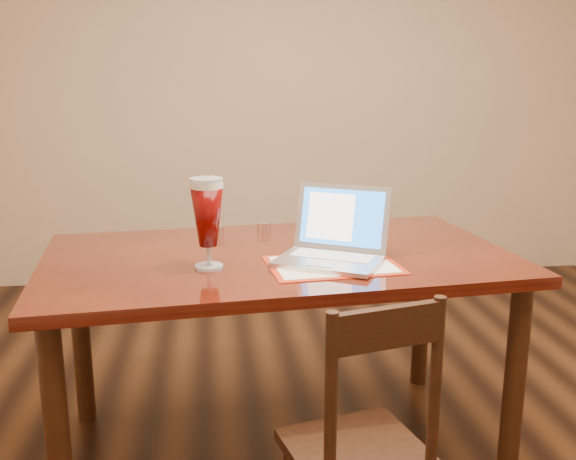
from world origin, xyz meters
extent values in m
cube|color=#CDA988|center=(0.00, 2.50, 1.35)|extent=(4.50, 0.01, 2.70)
cube|color=#50160A|center=(-0.37, 0.23, 0.80)|extent=(1.84, 1.15, 0.04)
cylinder|color=black|center=(-1.11, -0.25, 0.39)|extent=(0.08, 0.08, 0.78)
cylinder|color=black|center=(0.46, -0.10, 0.39)|extent=(0.08, 0.08, 0.78)
cylinder|color=black|center=(-1.19, 0.55, 0.39)|extent=(0.08, 0.08, 0.78)
cylinder|color=black|center=(0.38, 0.71, 0.39)|extent=(0.08, 0.08, 0.78)
cube|color=#A0230E|center=(-0.19, 0.05, 0.82)|extent=(0.49, 0.37, 0.00)
cube|color=silver|center=(-0.19, 0.05, 0.83)|extent=(0.44, 0.32, 0.00)
cube|color=#BDBCC1|center=(-0.21, 0.06, 0.83)|extent=(0.44, 0.39, 0.02)
cube|color=silver|center=(-0.18, 0.10, 0.84)|extent=(0.31, 0.24, 0.00)
cube|color=#BBBBC0|center=(-0.24, -0.01, 0.84)|extent=(0.11, 0.10, 0.00)
cube|color=#BDBCC1|center=(-0.13, 0.19, 0.96)|extent=(0.35, 0.24, 0.24)
cube|color=blue|center=(-0.13, 0.19, 0.96)|extent=(0.30, 0.20, 0.20)
cube|color=white|center=(-0.17, 0.21, 0.97)|extent=(0.18, 0.13, 0.17)
cylinder|color=silver|center=(-0.63, 0.07, 0.83)|extent=(0.10, 0.10, 0.01)
cylinder|color=silver|center=(-0.63, 0.07, 0.87)|extent=(0.02, 0.02, 0.07)
cylinder|color=beige|center=(-0.63, 0.07, 1.12)|extent=(0.11, 0.11, 0.02)
cylinder|color=silver|center=(-0.63, 0.07, 1.14)|extent=(0.11, 0.11, 0.01)
cylinder|color=silver|center=(-0.60, 0.54, 0.84)|extent=(0.06, 0.06, 0.04)
cylinder|color=silver|center=(-0.39, 0.58, 0.84)|extent=(0.06, 0.06, 0.04)
cube|color=black|center=(-0.21, -0.47, 0.40)|extent=(0.47, 0.45, 0.04)
cylinder|color=black|center=(-0.33, -0.65, 0.66)|extent=(0.03, 0.03, 0.50)
cylinder|color=black|center=(-0.02, -0.57, 0.66)|extent=(0.03, 0.03, 0.50)
cube|color=black|center=(-0.17, -0.61, 0.85)|extent=(0.31, 0.10, 0.11)
camera|label=1|loc=(-0.61, -2.11, 1.48)|focal=40.00mm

